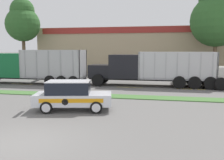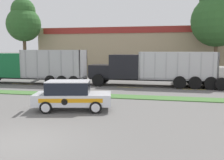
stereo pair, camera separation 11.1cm
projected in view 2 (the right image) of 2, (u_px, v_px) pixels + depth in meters
The scene contains 12 objects.
ground_plane at pixel (22, 142), 9.35m from camera, with size 600.00×600.00×0.00m, color slate.
grass_verge at pixel (93, 95), 18.62m from camera, with size 120.00×1.47×0.06m, color #477538.
centre_line_3 at pixel (23, 84), 24.99m from camera, with size 2.40×0.14×0.01m, color yellow.
centre_line_4 at pixel (74, 86), 23.90m from camera, with size 2.40×0.14×0.01m, color yellow.
centre_line_5 at pixel (130, 87), 22.80m from camera, with size 2.40×0.14×0.01m, color yellow.
centre_line_6 at pixel (191, 89), 21.70m from camera, with size 2.40×0.14×0.01m, color yellow.
dump_truck_lead at pixel (22, 68), 25.43m from camera, with size 11.69×2.61×3.40m.
dump_truck_mid at pixel (140, 70), 23.74m from camera, with size 11.73×2.80×3.22m.
rally_car at pixel (71, 95), 14.16m from camera, with size 4.58×2.59×1.71m.
store_building_backdrop at pixel (169, 51), 38.12m from camera, with size 37.05×12.10×6.47m.
tree_behind_left at pixel (24, 21), 33.43m from camera, with size 4.55×4.55×10.21m.
tree_behind_centre at pixel (217, 16), 28.01m from camera, with size 5.82×5.82×11.02m.
Camera 2 is at (5.16, -8.11, 3.43)m, focal length 40.00 mm.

